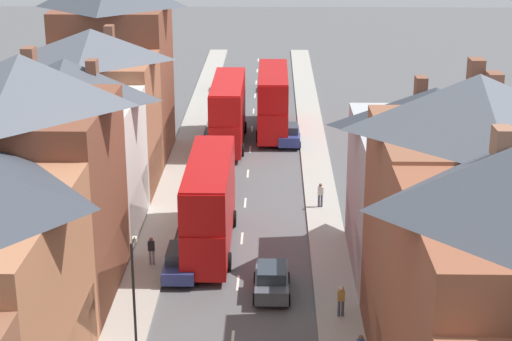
{
  "coord_description": "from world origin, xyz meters",
  "views": [
    {
      "loc": [
        1.81,
        -17.12,
        20.24
      ],
      "look_at": [
        0.67,
        38.17,
        1.54
      ],
      "focal_mm": 60.0,
      "sensor_mm": 36.0,
      "label": 1
    }
  ],
  "objects_px": {
    "car_mid_black": "(220,181)",
    "street_lamp": "(134,290)",
    "car_parked_left_a": "(182,260)",
    "car_mid_white": "(289,134)",
    "car_near_silver": "(225,82)",
    "car_parked_left_b": "(273,82)",
    "pedestrian_far_left": "(151,250)",
    "pedestrian_mid_right": "(341,300)",
    "double_decker_bus_far_approaching": "(209,202)",
    "double_decker_bus_lead": "(273,100)",
    "double_decker_bus_mid_street": "(228,111)",
    "car_parked_right_a": "(272,280)",
    "pedestrian_far_right": "(320,194)"
  },
  "relations": [
    {
      "from": "car_parked_left_b",
      "to": "pedestrian_far_left",
      "type": "xyz_separation_m",
      "value": [
        -6.65,
        -42.68,
        0.21
      ]
    },
    {
      "from": "pedestrian_far_left",
      "to": "double_decker_bus_mid_street",
      "type": "bearing_deg",
      "value": 82.59
    },
    {
      "from": "double_decker_bus_lead",
      "to": "pedestrian_mid_right",
      "type": "xyz_separation_m",
      "value": [
        3.39,
        -32.75,
        -1.78
      ]
    },
    {
      "from": "pedestrian_mid_right",
      "to": "street_lamp",
      "type": "bearing_deg",
      "value": -159.43
    },
    {
      "from": "car_mid_black",
      "to": "pedestrian_far_left",
      "type": "xyz_separation_m",
      "value": [
        -3.05,
        -11.97,
        0.19
      ]
    },
    {
      "from": "car_mid_white",
      "to": "double_decker_bus_lead",
      "type": "bearing_deg",
      "value": 110.08
    },
    {
      "from": "double_decker_bus_lead",
      "to": "street_lamp",
      "type": "relative_size",
      "value": 1.96
    },
    {
      "from": "double_decker_bus_lead",
      "to": "car_mid_white",
      "type": "height_order",
      "value": "double_decker_bus_lead"
    },
    {
      "from": "pedestrian_mid_right",
      "to": "double_decker_bus_far_approaching",
      "type": "bearing_deg",
      "value": 129.62
    },
    {
      "from": "pedestrian_mid_right",
      "to": "double_decker_bus_mid_street",
      "type": "bearing_deg",
      "value": 103.5
    },
    {
      "from": "double_decker_bus_lead",
      "to": "pedestrian_far_right",
      "type": "bearing_deg",
      "value": -80.08
    },
    {
      "from": "car_near_silver",
      "to": "car_parked_left_a",
      "type": "xyz_separation_m",
      "value": [
        -0.0,
        -43.15,
        -0.04
      ]
    },
    {
      "from": "street_lamp",
      "to": "double_decker_bus_mid_street",
      "type": "bearing_deg",
      "value": 85.72
    },
    {
      "from": "double_decker_bus_mid_street",
      "to": "car_parked_right_a",
      "type": "distance_m",
      "value": 26.88
    },
    {
      "from": "double_decker_bus_lead",
      "to": "pedestrian_far_right",
      "type": "relative_size",
      "value": 6.71
    },
    {
      "from": "double_decker_bus_lead",
      "to": "car_mid_white",
      "type": "bearing_deg",
      "value": -69.92
    },
    {
      "from": "pedestrian_far_right",
      "to": "car_parked_left_b",
      "type": "bearing_deg",
      "value": 95.32
    },
    {
      "from": "car_near_silver",
      "to": "car_mid_white",
      "type": "xyz_separation_m",
      "value": [
        6.2,
        -18.89,
        0.02
      ]
    },
    {
      "from": "car_parked_right_a",
      "to": "pedestrian_far_right",
      "type": "relative_size",
      "value": 2.5
    },
    {
      "from": "double_decker_bus_lead",
      "to": "car_parked_left_a",
      "type": "height_order",
      "value": "double_decker_bus_lead"
    },
    {
      "from": "car_parked_right_a",
      "to": "pedestrian_far_left",
      "type": "distance_m",
      "value": 7.38
    },
    {
      "from": "car_parked_right_a",
      "to": "pedestrian_far_right",
      "type": "height_order",
      "value": "pedestrian_far_right"
    },
    {
      "from": "double_decker_bus_far_approaching",
      "to": "car_parked_left_a",
      "type": "relative_size",
      "value": 2.38
    },
    {
      "from": "car_parked_left_b",
      "to": "car_mid_white",
      "type": "relative_size",
      "value": 1.07
    },
    {
      "from": "double_decker_bus_lead",
      "to": "pedestrian_mid_right",
      "type": "distance_m",
      "value": 32.97
    },
    {
      "from": "car_mid_black",
      "to": "street_lamp",
      "type": "bearing_deg",
      "value": -96.58
    },
    {
      "from": "pedestrian_mid_right",
      "to": "pedestrian_far_right",
      "type": "height_order",
      "value": "same"
    },
    {
      "from": "double_decker_bus_far_approaching",
      "to": "street_lamp",
      "type": "distance_m",
      "value": 12.23
    },
    {
      "from": "pedestrian_mid_right",
      "to": "pedestrian_far_left",
      "type": "height_order",
      "value": "same"
    },
    {
      "from": "pedestrian_mid_right",
      "to": "car_parked_left_a",
      "type": "bearing_deg",
      "value": 149.37
    },
    {
      "from": "double_decker_bus_far_approaching",
      "to": "street_lamp",
      "type": "xyz_separation_m",
      "value": [
        -2.44,
        -11.97,
        0.43
      ]
    },
    {
      "from": "pedestrian_far_left",
      "to": "car_parked_left_b",
      "type": "bearing_deg",
      "value": 81.15
    },
    {
      "from": "car_mid_black",
      "to": "car_mid_white",
      "type": "bearing_deg",
      "value": 66.84
    },
    {
      "from": "car_near_silver",
      "to": "double_decker_bus_mid_street",
      "type": "bearing_deg",
      "value": -86.1
    },
    {
      "from": "car_parked_left_a",
      "to": "car_parked_left_b",
      "type": "distance_m",
      "value": 43.8
    },
    {
      "from": "double_decker_bus_lead",
      "to": "car_near_silver",
      "type": "relative_size",
      "value": 2.76
    },
    {
      "from": "double_decker_bus_mid_street",
      "to": "double_decker_bus_far_approaching",
      "type": "relative_size",
      "value": 1.0
    },
    {
      "from": "double_decker_bus_mid_street",
      "to": "pedestrian_far_right",
      "type": "height_order",
      "value": "double_decker_bus_mid_street"
    },
    {
      "from": "car_near_silver",
      "to": "car_parked_right_a",
      "type": "height_order",
      "value": "car_near_silver"
    },
    {
      "from": "double_decker_bus_mid_street",
      "to": "double_decker_bus_lead",
      "type": "bearing_deg",
      "value": 45.33
    },
    {
      "from": "car_near_silver",
      "to": "street_lamp",
      "type": "distance_m",
      "value": 51.66
    },
    {
      "from": "double_decker_bus_far_approaching",
      "to": "car_mid_black",
      "type": "distance_m",
      "value": 9.49
    },
    {
      "from": "pedestrian_far_left",
      "to": "double_decker_bus_far_approaching",
      "type": "bearing_deg",
      "value": 41.55
    },
    {
      "from": "pedestrian_mid_right",
      "to": "pedestrian_far_left",
      "type": "distance_m",
      "value": 11.55
    },
    {
      "from": "street_lamp",
      "to": "double_decker_bus_far_approaching",
      "type": "bearing_deg",
      "value": 78.48
    },
    {
      "from": "car_parked_left_a",
      "to": "car_mid_white",
      "type": "relative_size",
      "value": 1.11
    },
    {
      "from": "double_decker_bus_lead",
      "to": "car_parked_right_a",
      "type": "relative_size",
      "value": 2.68
    },
    {
      "from": "car_parked_left_a",
      "to": "pedestrian_mid_right",
      "type": "xyz_separation_m",
      "value": [
        8.28,
        -4.9,
        0.23
      ]
    },
    {
      "from": "double_decker_bus_lead",
      "to": "pedestrian_mid_right",
      "type": "height_order",
      "value": "double_decker_bus_lead"
    },
    {
      "from": "double_decker_bus_lead",
      "to": "car_mid_white",
      "type": "relative_size",
      "value": 2.65
    }
  ]
}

